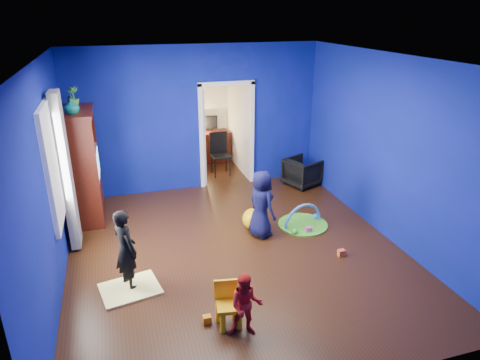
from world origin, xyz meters
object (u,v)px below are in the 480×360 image
object	(u,v)px
crt_tv	(84,164)
play_mat	(303,224)
armchair	(302,172)
tv_armoire	(82,166)
child_black	(126,249)
vase	(71,106)
folding_chair	(221,155)
hopper_ball	(253,219)
child_navy	(261,204)
toddler_red	(246,305)
kid_chair	(229,307)
study_desk	(211,147)

from	to	relation	value
crt_tv	play_mat	distance (m)	3.94
armchair	tv_armoire	xyz separation A→B (m)	(-4.32, -0.28, 0.68)
child_black	vase	world-z (taller)	vase
child_black	folding_chair	world-z (taller)	child_black
crt_tv	hopper_ball	size ratio (longest dim) A/B	1.89
child_navy	folding_chair	world-z (taller)	child_navy
vase	tv_armoire	size ratio (longest dim) A/B	0.12
toddler_red	play_mat	world-z (taller)	toddler_red
toddler_red	tv_armoire	bearing A→B (deg)	131.39
child_navy	folding_chair	xyz separation A→B (m)	(0.06, 2.91, -0.11)
toddler_red	kid_chair	size ratio (longest dim) A/B	1.58
crt_tv	hopper_ball	bearing A→B (deg)	-25.54
child_navy	tv_armoire	bearing A→B (deg)	41.38
toddler_red	crt_tv	size ratio (longest dim) A/B	1.13
tv_armoire	hopper_ball	size ratio (longest dim) A/B	5.31
study_desk	vase	bearing A→B (deg)	-136.84
crt_tv	study_desk	world-z (taller)	crt_tv
vase	toddler_red	bearing A→B (deg)	-61.63
child_navy	kid_chair	world-z (taller)	child_navy
tv_armoire	crt_tv	size ratio (longest dim) A/B	2.80
crt_tv	folding_chair	xyz separation A→B (m)	(2.78, 1.38, -0.56)
child_black	play_mat	xyz separation A→B (m)	(3.00, 0.93, -0.56)
child_black	vase	bearing A→B (deg)	-11.56
child_navy	tv_armoire	world-z (taller)	tv_armoire
tv_armoire	vase	bearing A→B (deg)	-90.00
armchair	crt_tv	xyz separation A→B (m)	(-4.28, -0.28, 0.72)
hopper_ball	play_mat	distance (m)	0.90
toddler_red	folding_chair	bearing A→B (deg)	93.82
child_navy	folding_chair	bearing A→B (deg)	-20.94
kid_chair	folding_chair	xyz separation A→B (m)	(1.15, 4.85, 0.21)
child_black	play_mat	bearing A→B (deg)	-100.21
toddler_red	play_mat	distance (m)	2.90
toddler_red	kid_chair	distance (m)	0.29
armchair	play_mat	world-z (taller)	armchair
armchair	toddler_red	distance (m)	4.68
vase	study_desk	size ratio (longest dim) A/B	0.28
hopper_ball	folding_chair	xyz separation A→B (m)	(0.11, 2.66, 0.28)
child_navy	vase	distance (m)	3.37
armchair	vase	bearing A→B (deg)	74.63
child_black	tv_armoire	distance (m)	2.44
child_black	kid_chair	world-z (taller)	child_black
study_desk	crt_tv	bearing A→B (deg)	-139.86
folding_chair	crt_tv	bearing A→B (deg)	-153.53
study_desk	tv_armoire	bearing A→B (deg)	-140.27
child_black	study_desk	xyz separation A→B (m)	(2.24, 4.68, -0.19)
child_black	study_desk	world-z (taller)	child_black
vase	folding_chair	world-z (taller)	vase
hopper_ball	folding_chair	bearing A→B (deg)	87.55
child_black	vase	xyz separation A→B (m)	(-0.58, 2.03, 1.51)
child_black	study_desk	size ratio (longest dim) A/B	1.29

